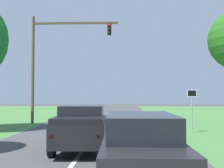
{
  "coord_description": "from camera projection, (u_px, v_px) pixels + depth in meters",
  "views": [
    {
      "loc": [
        1.72,
        -2.83,
        2.38
      ],
      "look_at": [
        0.92,
        18.08,
        3.12
      ],
      "focal_mm": 46.99,
      "sensor_mm": 36.0,
      "label": 1
    }
  ],
  "objects": [
    {
      "name": "ground_plane",
      "position": [
        87.0,
        144.0,
        14.0
      ],
      "size": [
        120.0,
        120.0,
        0.0
      ],
      "primitive_type": "plane",
      "color": "#424244"
    },
    {
      "name": "red_suv_near",
      "position": [
        142.0,
        149.0,
        7.45
      ],
      "size": [
        2.23,
        4.58,
        1.86
      ],
      "color": "black",
      "rests_on": "ground_plane"
    },
    {
      "name": "pickup_truck_lead",
      "position": [
        82.0,
        127.0,
        12.53
      ],
      "size": [
        2.39,
        5.05,
        1.91
      ],
      "color": "black",
      "rests_on": "ground_plane"
    },
    {
      "name": "keep_moving_sign",
      "position": [
        192.0,
        104.0,
        17.99
      ],
      "size": [
        0.6,
        0.09,
        2.8
      ],
      "color": "gray",
      "rests_on": "ground_plane"
    },
    {
      "name": "traffic_light",
      "position": [
        53.0,
        54.0,
        23.92
      ],
      "size": [
        7.09,
        0.4,
        8.82
      ],
      "color": "brown",
      "rests_on": "ground_plane"
    }
  ]
}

